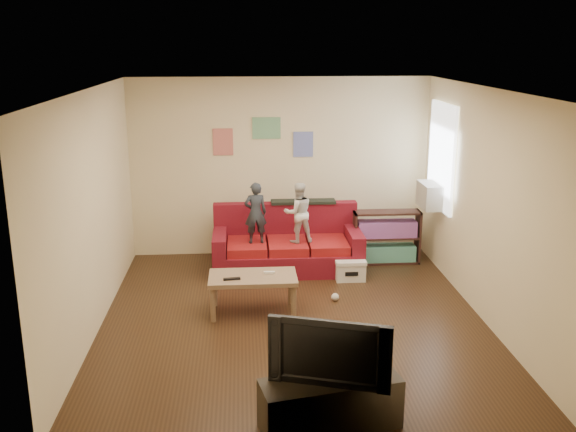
{
  "coord_description": "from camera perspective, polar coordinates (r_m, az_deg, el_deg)",
  "views": [
    {
      "loc": [
        -0.57,
        -7.05,
        3.21
      ],
      "look_at": [
        0.0,
        0.8,
        1.05
      ],
      "focal_mm": 40.0,
      "sensor_mm": 36.0,
      "label": 1
    }
  ],
  "objects": [
    {
      "name": "window",
      "position": [
        9.27,
        13.49,
        5.17
      ],
      "size": [
        0.04,
        1.08,
        1.48
      ],
      "primitive_type": "cube",
      "color": "white",
      "rests_on": "room_shell"
    },
    {
      "name": "game_controller",
      "position": [
        7.8,
        -1.69,
        -5.05
      ],
      "size": [
        0.14,
        0.05,
        0.03
      ],
      "primitive_type": "cube",
      "rotation": [
        0.0,
        0.0,
        -0.09
      ],
      "color": "silver",
      "rests_on": "coffee_table"
    },
    {
      "name": "bookshelf",
      "position": [
        9.63,
        8.71,
        -2.1
      ],
      "size": [
        0.99,
        0.3,
        0.79
      ],
      "color": "#351D19",
      "rests_on": "ground"
    },
    {
      "name": "ac_unit",
      "position": [
        9.35,
        12.57,
        1.8
      ],
      "size": [
        0.28,
        0.55,
        0.35
      ],
      "primitive_type": "cube",
      "color": "#B7B2A3",
      "rests_on": "window"
    },
    {
      "name": "child_b",
      "position": [
        9.0,
        0.92,
        0.3
      ],
      "size": [
        0.47,
        0.4,
        0.86
      ],
      "primitive_type": "imported",
      "rotation": [
        0.0,
        0.0,
        3.34
      ],
      "color": "silver",
      "rests_on": "sofa"
    },
    {
      "name": "artwork_center",
      "position": [
        9.62,
        -1.93,
        7.82
      ],
      "size": [
        0.42,
        0.01,
        0.32
      ],
      "primitive_type": "cube",
      "color": "#72B27F",
      "rests_on": "room_shell"
    },
    {
      "name": "artwork_left",
      "position": [
        9.65,
        -5.8,
        6.57
      ],
      "size": [
        0.3,
        0.01,
        0.4
      ],
      "primitive_type": "cube",
      "color": "#D87266",
      "rests_on": "room_shell"
    },
    {
      "name": "tissue",
      "position": [
        8.26,
        4.22,
        -7.2
      ],
      "size": [
        0.12,
        0.12,
        0.1
      ],
      "primitive_type": "sphere",
      "rotation": [
        0.0,
        0.0,
        0.29
      ],
      "color": "silver",
      "rests_on": "ground"
    },
    {
      "name": "television",
      "position": [
        5.44,
        3.87,
        -11.66
      ],
      "size": [
        1.02,
        0.44,
        0.59
      ],
      "primitive_type": "imported",
      "rotation": [
        0.0,
        0.0,
        -0.31
      ],
      "color": "black",
      "rests_on": "tv_stand"
    },
    {
      "name": "coffee_table",
      "position": [
        7.78,
        -3.14,
        -5.78
      ],
      "size": [
        1.06,
        0.58,
        0.48
      ],
      "color": "#907155",
      "rests_on": "ground"
    },
    {
      "name": "remote",
      "position": [
        7.64,
        -5.02,
        -5.59
      ],
      "size": [
        0.21,
        0.07,
        0.02
      ],
      "primitive_type": "cube",
      "rotation": [
        0.0,
        0.0,
        0.12
      ],
      "color": "black",
      "rests_on": "coffee_table"
    },
    {
      "name": "tv_stand",
      "position": [
        5.7,
        3.78,
        -16.31
      ],
      "size": [
        1.25,
        0.63,
        0.45
      ],
      "primitive_type": "cube",
      "rotation": [
        0.0,
        0.0,
        0.21
      ],
      "color": "#2B241A",
      "rests_on": "ground"
    },
    {
      "name": "artwork_right",
      "position": [
        9.7,
        1.35,
        6.39
      ],
      "size": [
        0.3,
        0.01,
        0.38
      ],
      "primitive_type": "cube",
      "color": "#727FCC",
      "rests_on": "room_shell"
    },
    {
      "name": "child_a",
      "position": [
        8.97,
        -2.9,
        0.27
      ],
      "size": [
        0.34,
        0.24,
        0.87
      ],
      "primitive_type": "imported",
      "rotation": [
        0.0,
        0.0,
        3.25
      ],
      "color": "#272D36",
      "rests_on": "sofa"
    },
    {
      "name": "room_shell",
      "position": [
        7.31,
        0.45,
        0.61
      ],
      "size": [
        4.52,
        5.02,
        2.72
      ],
      "color": "#392413",
      "rests_on": "ground"
    },
    {
      "name": "file_box",
      "position": [
        8.96,
        5.52,
        -4.71
      ],
      "size": [
        0.42,
        0.32,
        0.29
      ],
      "color": "white",
      "rests_on": "ground"
    },
    {
      "name": "sofa",
      "position": [
        9.31,
        -0.1,
        -2.78
      ],
      "size": [
        2.12,
        0.97,
        0.93
      ],
      "color": "maroon",
      "rests_on": "ground"
    }
  ]
}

